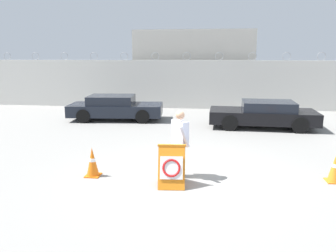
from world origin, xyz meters
name	(u,v)px	position (x,y,z in m)	size (l,w,h in m)	color
ground_plane	(191,176)	(0.00, 0.00, 0.00)	(90.00, 90.00, 0.00)	gray
perimeter_wall	(202,85)	(0.00, 11.15, 1.41)	(36.00, 0.30, 3.25)	silver
building_block	(195,66)	(-0.66, 16.01, 2.32)	(7.67, 6.69, 4.65)	beige
barricade_sign	(172,165)	(-0.44, -0.68, 0.50)	(0.69, 0.81, 1.02)	orange
security_guard	(180,141)	(-0.30, -0.07, 0.97)	(0.53, 0.63, 1.74)	#514C42
traffic_cone_near	(335,168)	(3.56, 0.05, 0.36)	(0.38, 0.38, 0.73)	orange
traffic_cone_mid	(92,162)	(-2.55, -0.32, 0.38)	(0.37, 0.37, 0.76)	orange
parked_car_front_coupe	(115,107)	(-4.11, 7.17, 0.60)	(4.58, 2.20, 1.18)	black
parked_car_rear_sedan	(264,114)	(2.77, 6.24, 0.60)	(4.55, 2.06, 1.16)	black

